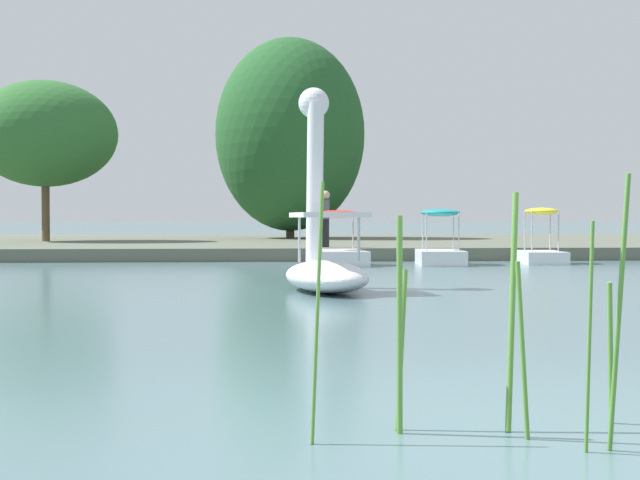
% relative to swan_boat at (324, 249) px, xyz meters
% --- Properties ---
extents(ground_plane, '(623.03, 623.03, 0.00)m').
position_rel_swan_boat_xyz_m(ground_plane, '(0.35, -9.75, -0.70)').
color(ground_plane, slate).
extents(shore_bank_far, '(139.53, 23.44, 0.37)m').
position_rel_swan_boat_xyz_m(shore_bank_far, '(0.35, 21.80, -0.52)').
color(shore_bank_far, '#5B6051').
rests_on(shore_bank_far, ground_plane).
extents(swan_boat, '(1.65, 2.88, 3.50)m').
position_rel_swan_boat_xyz_m(swan_boat, '(0.00, 0.00, 0.00)').
color(swan_boat, white).
rests_on(swan_boat, ground_plane).
extents(pedal_boat_red, '(1.45, 2.36, 1.43)m').
position_rel_swan_boat_xyz_m(pedal_boat_red, '(1.00, 8.11, -0.31)').
color(pedal_boat_red, white).
rests_on(pedal_boat_red, ground_plane).
extents(pedal_boat_teal, '(1.38, 2.32, 1.47)m').
position_rel_swan_boat_xyz_m(pedal_boat_teal, '(3.72, 8.16, -0.25)').
color(pedal_boat_teal, white).
rests_on(pedal_boat_teal, ground_plane).
extents(pedal_boat_yellow, '(1.25, 1.97, 1.51)m').
position_rel_swan_boat_xyz_m(pedal_boat_yellow, '(6.57, 8.57, -0.25)').
color(pedal_boat_yellow, white).
rests_on(pedal_boat_yellow, ground_plane).
extents(tree_broadleaf_left, '(5.80, 5.50, 5.95)m').
position_rel_swan_boat_xyz_m(tree_broadleaf_left, '(-8.88, 18.74, 3.65)').
color(tree_broadleaf_left, brown).
rests_on(tree_broadleaf_left, shore_bank_far).
extents(tree_willow_near_path, '(6.71, 6.94, 8.61)m').
position_rel_swan_boat_xyz_m(tree_willow_near_path, '(0.41, 23.31, 4.13)').
color(tree_willow_near_path, '#4C3823').
rests_on(tree_willow_near_path, shore_bank_far).
extents(person_on_path, '(0.26, 0.27, 1.66)m').
position_rel_swan_boat_xyz_m(person_on_path, '(0.94, 11.10, 0.60)').
color(person_on_path, black).
rests_on(person_on_path, shore_bank_far).
extents(reed_clump_foreground, '(1.82, 0.79, 1.44)m').
position_rel_swan_boat_xyz_m(reed_clump_foreground, '(0.14, -9.80, -0.10)').
color(reed_clump_foreground, '#568E38').
rests_on(reed_clump_foreground, ground_plane).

